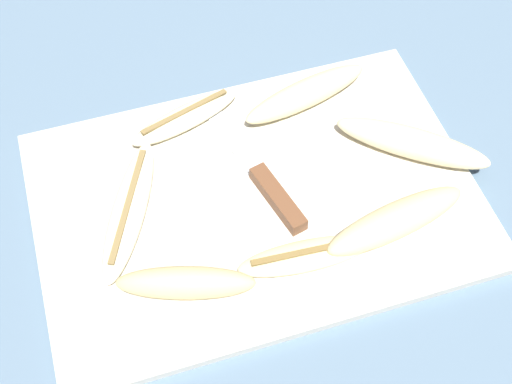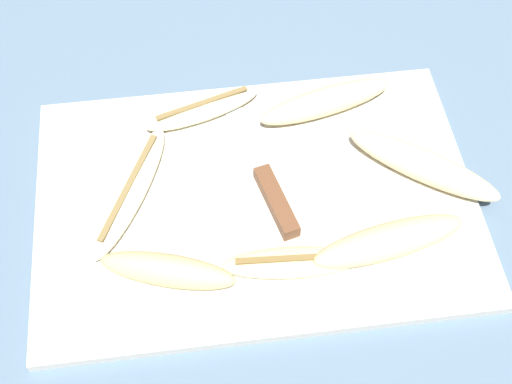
# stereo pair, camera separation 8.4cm
# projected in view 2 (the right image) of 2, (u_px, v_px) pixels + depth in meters

# --- Properties ---
(ground_plane) EXTENTS (4.00, 4.00, 0.00)m
(ground_plane) POSITION_uv_depth(u_px,v_px,m) (256.00, 202.00, 0.86)
(ground_plane) COLOR slate
(cutting_board) EXTENTS (0.52, 0.36, 0.01)m
(cutting_board) POSITION_uv_depth(u_px,v_px,m) (256.00, 200.00, 0.85)
(cutting_board) COLOR beige
(cutting_board) RESTS_ON ground_plane
(knife) EXTENTS (0.07, 0.21, 0.02)m
(knife) POSITION_uv_depth(u_px,v_px,m) (271.00, 191.00, 0.84)
(knife) COLOR brown
(knife) RESTS_ON cutting_board
(banana_ripe_center) EXTENTS (0.16, 0.05, 0.02)m
(banana_ripe_center) POSITION_uv_depth(u_px,v_px,m) (291.00, 262.00, 0.79)
(banana_ripe_center) COLOR beige
(banana_ripe_center) RESTS_ON cutting_board
(banana_cream_curved) EXTENTS (0.18, 0.15, 0.03)m
(banana_cream_curved) POSITION_uv_depth(u_px,v_px,m) (423.00, 165.00, 0.85)
(banana_cream_curved) COLOR beige
(banana_cream_curved) RESTS_ON cutting_board
(banana_bright_far) EXTENTS (0.12, 0.20, 0.02)m
(banana_bright_far) POSITION_uv_depth(u_px,v_px,m) (130.00, 191.00, 0.84)
(banana_bright_far) COLOR beige
(banana_bright_far) RESTS_ON cutting_board
(banana_pale_long) EXTENTS (0.16, 0.08, 0.02)m
(banana_pale_long) POSITION_uv_depth(u_px,v_px,m) (203.00, 109.00, 0.91)
(banana_pale_long) COLOR beige
(banana_pale_long) RESTS_ON cutting_board
(banana_soft_right) EXTENTS (0.18, 0.08, 0.03)m
(banana_soft_right) POSITION_uv_depth(u_px,v_px,m) (326.00, 101.00, 0.91)
(banana_soft_right) COLOR beige
(banana_soft_right) RESTS_ON cutting_board
(banana_spotted_left) EXTENTS (0.15, 0.08, 0.04)m
(banana_spotted_left) POSITION_uv_depth(u_px,v_px,m) (168.00, 270.00, 0.77)
(banana_spotted_left) COLOR #DBC684
(banana_spotted_left) RESTS_ON cutting_board
(banana_mellow_near) EXTENTS (0.18, 0.07, 0.04)m
(banana_mellow_near) POSITION_uv_depth(u_px,v_px,m) (389.00, 241.00, 0.79)
(banana_mellow_near) COLOR beige
(banana_mellow_near) RESTS_ON cutting_board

